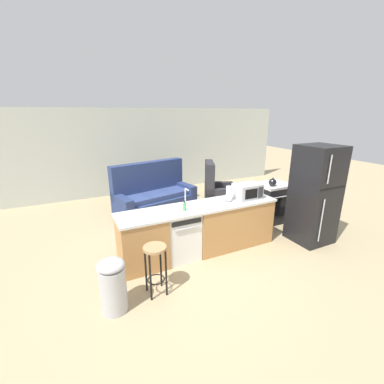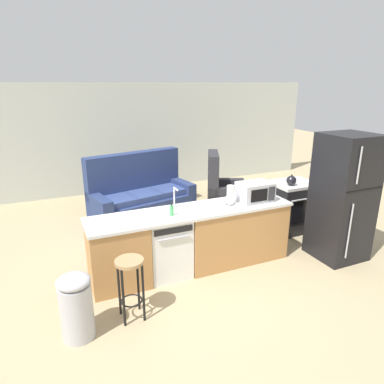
{
  "view_description": "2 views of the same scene",
  "coord_description": "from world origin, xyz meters",
  "px_view_note": "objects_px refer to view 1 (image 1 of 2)",
  "views": [
    {
      "loc": [
        -1.83,
        -3.75,
        2.48
      ],
      "look_at": [
        0.1,
        0.24,
        1.1
      ],
      "focal_mm": 24.0,
      "sensor_mm": 36.0,
      "label": 1
    },
    {
      "loc": [
        -1.64,
        -4.08,
        2.59
      ],
      "look_at": [
        0.29,
        0.36,
        1.04
      ],
      "focal_mm": 32.0,
      "sensor_mm": 36.0,
      "label": 2
    }
  ],
  "objects_px": {
    "dishwasher": "(180,235)",
    "stove_range": "(272,202)",
    "soap_bottle": "(184,206)",
    "microwave": "(247,191)",
    "paper_towel_roll": "(229,194)",
    "couch": "(153,197)",
    "bar_stool": "(155,260)",
    "trash_bin": "(113,285)",
    "armchair": "(216,192)",
    "kettle": "(273,182)",
    "refrigerator": "(315,195)"
  },
  "relations": [
    {
      "from": "microwave",
      "to": "couch",
      "type": "relative_size",
      "value": 0.23
    },
    {
      "from": "bar_stool",
      "to": "armchair",
      "type": "distance_m",
      "value": 3.9
    },
    {
      "from": "soap_bottle",
      "to": "kettle",
      "type": "relative_size",
      "value": 0.86
    },
    {
      "from": "paper_towel_roll",
      "to": "bar_stool",
      "type": "bearing_deg",
      "value": -156.04
    },
    {
      "from": "soap_bottle",
      "to": "armchair",
      "type": "height_order",
      "value": "armchair"
    },
    {
      "from": "microwave",
      "to": "armchair",
      "type": "height_order",
      "value": "armchair"
    },
    {
      "from": "dishwasher",
      "to": "armchair",
      "type": "height_order",
      "value": "armchair"
    },
    {
      "from": "refrigerator",
      "to": "microwave",
      "type": "distance_m",
      "value": 1.31
    },
    {
      "from": "dishwasher",
      "to": "couch",
      "type": "xyz_separation_m",
      "value": [
        0.25,
        2.31,
        -0.03
      ]
    },
    {
      "from": "soap_bottle",
      "to": "couch",
      "type": "distance_m",
      "value": 2.47
    },
    {
      "from": "microwave",
      "to": "couch",
      "type": "bearing_deg",
      "value": 116.58
    },
    {
      "from": "stove_range",
      "to": "refrigerator",
      "type": "relative_size",
      "value": 0.47
    },
    {
      "from": "dishwasher",
      "to": "kettle",
      "type": "xyz_separation_m",
      "value": [
        2.43,
        0.42,
        0.56
      ]
    },
    {
      "from": "soap_bottle",
      "to": "armchair",
      "type": "distance_m",
      "value": 2.96
    },
    {
      "from": "kettle",
      "to": "dishwasher",
      "type": "bearing_deg",
      "value": -170.15
    },
    {
      "from": "bar_stool",
      "to": "armchair",
      "type": "bearing_deg",
      "value": 46.41
    },
    {
      "from": "refrigerator",
      "to": "paper_towel_roll",
      "type": "height_order",
      "value": "refrigerator"
    },
    {
      "from": "paper_towel_roll",
      "to": "kettle",
      "type": "xyz_separation_m",
      "value": [
        1.44,
        0.42,
        -0.05
      ]
    },
    {
      "from": "couch",
      "to": "armchair",
      "type": "bearing_deg",
      "value": -7.74
    },
    {
      "from": "paper_towel_roll",
      "to": "couch",
      "type": "xyz_separation_m",
      "value": [
        -0.74,
        2.31,
        -0.64
      ]
    },
    {
      "from": "trash_bin",
      "to": "microwave",
      "type": "bearing_deg",
      "value": 17.05
    },
    {
      "from": "dishwasher",
      "to": "microwave",
      "type": "bearing_deg",
      "value": -0.05
    },
    {
      "from": "trash_bin",
      "to": "soap_bottle",
      "type": "bearing_deg",
      "value": 29.25
    },
    {
      "from": "trash_bin",
      "to": "couch",
      "type": "bearing_deg",
      "value": 63.89
    },
    {
      "from": "kettle",
      "to": "bar_stool",
      "type": "bearing_deg",
      "value": -159.48
    },
    {
      "from": "soap_bottle",
      "to": "microwave",
      "type": "bearing_deg",
      "value": 3.14
    },
    {
      "from": "kettle",
      "to": "bar_stool",
      "type": "relative_size",
      "value": 0.28
    },
    {
      "from": "dishwasher",
      "to": "trash_bin",
      "type": "bearing_deg",
      "value": -147.27
    },
    {
      "from": "stove_range",
      "to": "kettle",
      "type": "height_order",
      "value": "kettle"
    },
    {
      "from": "refrigerator",
      "to": "soap_bottle",
      "type": "bearing_deg",
      "value": 169.44
    },
    {
      "from": "soap_bottle",
      "to": "trash_bin",
      "type": "xyz_separation_m",
      "value": [
        -1.35,
        -0.75,
        -0.59
      ]
    },
    {
      "from": "dishwasher",
      "to": "armchair",
      "type": "distance_m",
      "value": 2.88
    },
    {
      "from": "kettle",
      "to": "armchair",
      "type": "bearing_deg",
      "value": 104.84
    },
    {
      "from": "dishwasher",
      "to": "microwave",
      "type": "height_order",
      "value": "microwave"
    },
    {
      "from": "microwave",
      "to": "kettle",
      "type": "xyz_separation_m",
      "value": [
        1.03,
        0.42,
        -0.05
      ]
    },
    {
      "from": "microwave",
      "to": "stove_range",
      "type": "bearing_deg",
      "value": 24.77
    },
    {
      "from": "microwave",
      "to": "armchair",
      "type": "xyz_separation_m",
      "value": [
        0.59,
        2.08,
        -0.69
      ]
    },
    {
      "from": "trash_bin",
      "to": "dishwasher",
      "type": "bearing_deg",
      "value": 32.73
    },
    {
      "from": "stove_range",
      "to": "trash_bin",
      "type": "relative_size",
      "value": 1.22
    },
    {
      "from": "stove_range",
      "to": "kettle",
      "type": "relative_size",
      "value": 4.39
    },
    {
      "from": "microwave",
      "to": "bar_stool",
      "type": "xyz_separation_m",
      "value": [
        -2.1,
        -0.75,
        -0.5
      ]
    },
    {
      "from": "dishwasher",
      "to": "stove_range",
      "type": "height_order",
      "value": "stove_range"
    },
    {
      "from": "dishwasher",
      "to": "couch",
      "type": "bearing_deg",
      "value": 83.82
    },
    {
      "from": "stove_range",
      "to": "soap_bottle",
      "type": "relative_size",
      "value": 5.11
    },
    {
      "from": "dishwasher",
      "to": "kettle",
      "type": "relative_size",
      "value": 4.1
    },
    {
      "from": "stove_range",
      "to": "refrigerator",
      "type": "distance_m",
      "value": 1.21
    },
    {
      "from": "kettle",
      "to": "refrigerator",
      "type": "bearing_deg",
      "value": -80.34
    },
    {
      "from": "stove_range",
      "to": "bar_stool",
      "type": "height_order",
      "value": "stove_range"
    },
    {
      "from": "bar_stool",
      "to": "couch",
      "type": "bearing_deg",
      "value": 72.89
    },
    {
      "from": "dishwasher",
      "to": "armchair",
      "type": "bearing_deg",
      "value": 46.12
    }
  ]
}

